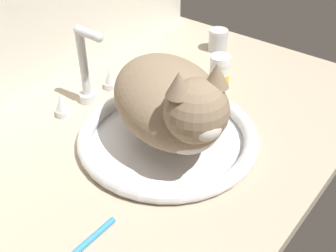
{
  "coord_description": "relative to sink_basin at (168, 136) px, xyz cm",
  "views": [
    {
      "loc": [
        -54.9,
        -46.94,
        57.37
      ],
      "look_at": [
        -1.93,
        -4.52,
        7.0
      ],
      "focal_mm": 44.0,
      "sensor_mm": 36.0,
      "label": 1
    }
  ],
  "objects": [
    {
      "name": "cat",
      "position": [
        -1.03,
        -2.01,
        9.72
      ],
      "size": [
        31.31,
        39.8,
        20.25
      ],
      "color": "#8C755B",
      "rests_on": "sink_basin"
    },
    {
      "name": "pill_bottle",
      "position": [
        24.81,
        3.57,
        2.73
      ],
      "size": [
        5.06,
        5.06,
        8.91
      ],
      "color": "white",
      "rests_on": "countertop"
    },
    {
      "name": "faucet",
      "position": [
        -0.0,
        24.06,
        5.87
      ],
      "size": [
        18.55,
        9.18,
        19.41
      ],
      "color": "silver",
      "rests_on": "countertop"
    },
    {
      "name": "countertop",
      "position": [
        1.93,
        4.52,
        -2.91
      ],
      "size": [
        109.39,
        70.77,
        3.0
      ],
      "primitive_type": "cube",
      "color": "#B7A88E",
      "rests_on": "ground"
    },
    {
      "name": "sink_basin",
      "position": [
        0.0,
        0.0,
        0.0
      ],
      "size": [
        37.73,
        37.73,
        3.14
      ],
      "color": "white",
      "rests_on": "countertop"
    },
    {
      "name": "metal_jar",
      "position": [
        42.84,
        15.64,
        1.75
      ],
      "size": [
        5.62,
        5.62,
        6.29
      ],
      "color": "#B2B5BA",
      "rests_on": "countertop"
    },
    {
      "name": "backsplash_wall",
      "position": [
        1.93,
        41.11,
        17.4
      ],
      "size": [
        109.39,
        2.4,
        43.62
      ],
      "primitive_type": "cube",
      "color": "silver",
      "rests_on": "ground"
    }
  ]
}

